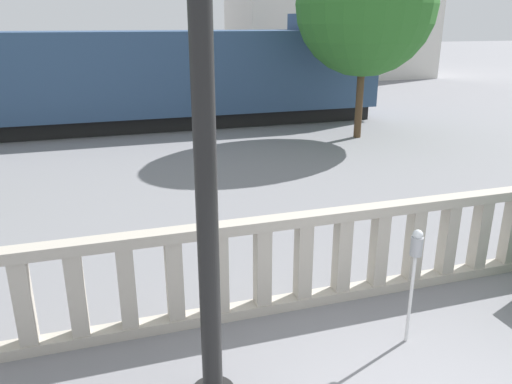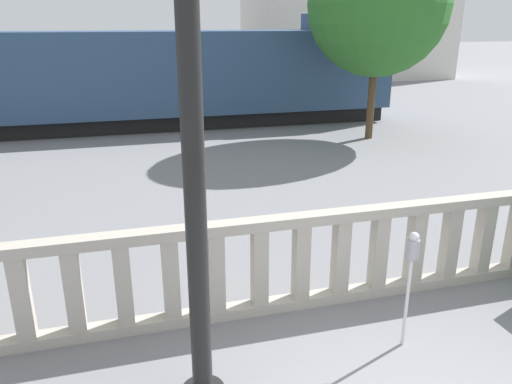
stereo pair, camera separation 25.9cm
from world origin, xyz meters
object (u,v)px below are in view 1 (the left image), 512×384
train_near (132,78)px  tree_left (366,5)px  parking_meter (415,256)px  lamppost (204,125)px

train_near → tree_left: size_ratio=2.92×
parking_meter → train_near: (-2.09, 14.17, 0.65)m
tree_left → train_near: bearing=151.6°
tree_left → lamppost: bearing=-124.8°
train_near → tree_left: 8.36m
lamppost → parking_meter: 3.09m
lamppost → parking_meter: size_ratio=3.92×
lamppost → tree_left: bearing=55.2°
parking_meter → tree_left: (4.94, 10.36, 3.06)m
lamppost → train_near: (0.42, 14.53, -1.11)m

